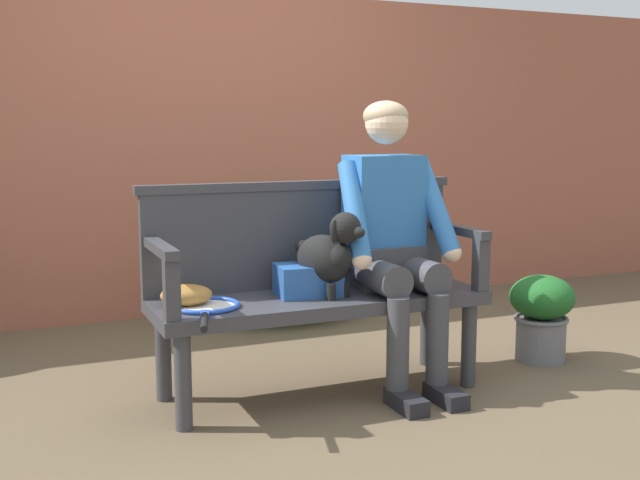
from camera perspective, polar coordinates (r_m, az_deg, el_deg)
ground_plane at (r=3.66m, az=-0.00°, el=-11.06°), size 40.00×40.00×0.00m
brick_garden_fence at (r=5.24m, az=-8.16°, el=6.22°), size 8.00×0.30×2.06m
hedge_bush_far_left at (r=5.05m, az=-2.87°, el=-2.19°), size 1.10×0.93×0.59m
garden_bench at (r=3.55m, az=-0.00°, el=-5.02°), size 1.51×0.50×0.46m
bench_backrest at (r=3.69m, az=-1.33°, el=0.51°), size 1.55×0.06×0.50m
bench_armrest_left_end at (r=3.20m, az=-11.25°, el=-1.80°), size 0.06×0.50×0.28m
bench_armrest_right_end at (r=3.76m, az=10.62°, el=-0.29°), size 0.06×0.50×0.28m
person_seated at (r=3.63m, az=5.24°, el=0.62°), size 0.56×0.65×1.33m
dog_on_bench at (r=3.46m, az=0.68°, el=-1.03°), size 0.28×0.38×0.39m
tennis_racket at (r=3.30m, az=-8.34°, el=-4.83°), size 0.36×0.58×0.03m
baseball_glove at (r=3.37m, az=-9.71°, el=-3.98°), size 0.24×0.19×0.09m
sports_bag at (r=3.52m, az=-0.89°, el=-2.91°), size 0.30×0.22×0.14m
potted_plant at (r=4.24m, az=15.83°, el=-5.13°), size 0.33×0.33×0.45m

